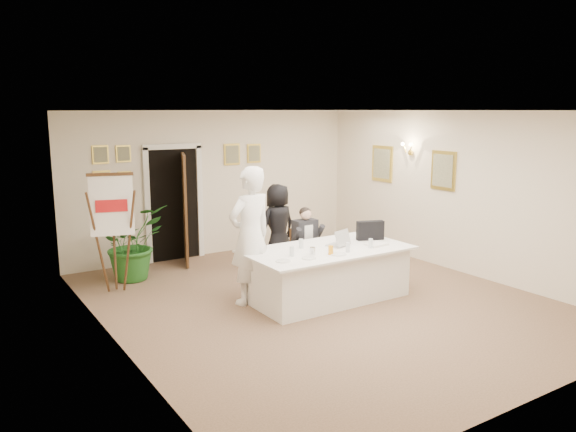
# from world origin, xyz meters

# --- Properties ---
(floor) EXTENTS (7.00, 7.00, 0.00)m
(floor) POSITION_xyz_m (0.00, 0.00, 0.00)
(floor) COLOR brown
(floor) RESTS_ON ground
(ceiling) EXTENTS (6.00, 7.00, 0.02)m
(ceiling) POSITION_xyz_m (0.00, 0.00, 2.80)
(ceiling) COLOR white
(ceiling) RESTS_ON wall_back
(wall_back) EXTENTS (6.00, 0.10, 2.80)m
(wall_back) POSITION_xyz_m (0.00, 3.50, 1.40)
(wall_back) COLOR beige
(wall_back) RESTS_ON floor
(wall_front) EXTENTS (6.00, 0.10, 2.80)m
(wall_front) POSITION_xyz_m (0.00, -3.50, 1.40)
(wall_front) COLOR beige
(wall_front) RESTS_ON floor
(wall_left) EXTENTS (0.10, 7.00, 2.80)m
(wall_left) POSITION_xyz_m (-3.00, 0.00, 1.40)
(wall_left) COLOR beige
(wall_left) RESTS_ON floor
(wall_right) EXTENTS (0.10, 7.00, 2.80)m
(wall_right) POSITION_xyz_m (3.00, 0.00, 1.40)
(wall_right) COLOR beige
(wall_right) RESTS_ON floor
(doorway) EXTENTS (1.14, 0.86, 2.20)m
(doorway) POSITION_xyz_m (-0.88, 3.32, 1.04)
(doorway) COLOR black
(doorway) RESTS_ON floor
(pictures_back_wall) EXTENTS (3.40, 0.06, 0.80)m
(pictures_back_wall) POSITION_xyz_m (-0.80, 3.47, 1.85)
(pictures_back_wall) COLOR gold
(pictures_back_wall) RESTS_ON wall_back
(pictures_right_wall) EXTENTS (0.06, 2.20, 0.80)m
(pictures_right_wall) POSITION_xyz_m (2.97, 1.20, 1.75)
(pictures_right_wall) COLOR gold
(pictures_right_wall) RESTS_ON wall_right
(wall_sconce) EXTENTS (0.20, 0.30, 0.24)m
(wall_sconce) POSITION_xyz_m (2.90, 1.20, 2.10)
(wall_sconce) COLOR gold
(wall_sconce) RESTS_ON wall_right
(conference_table) EXTENTS (2.49, 1.33, 0.78)m
(conference_table) POSITION_xyz_m (0.16, 0.06, 0.39)
(conference_table) COLOR white
(conference_table) RESTS_ON floor
(seated_man) EXTENTS (0.61, 0.64, 1.26)m
(seated_man) POSITION_xyz_m (0.39, 0.93, 0.63)
(seated_man) COLOR black
(seated_man) RESTS_ON floor
(flip_chart) EXTENTS (0.67, 0.49, 1.84)m
(flip_chart) POSITION_xyz_m (-2.44, 2.06, 0.85)
(flip_chart) COLOR #392712
(flip_chart) RESTS_ON floor
(standing_man) EXTENTS (0.82, 0.61, 2.03)m
(standing_man) POSITION_xyz_m (-0.90, 0.50, 1.01)
(standing_man) COLOR white
(standing_man) RESTS_ON floor
(standing_woman) EXTENTS (0.80, 0.59, 1.51)m
(standing_woman) POSITION_xyz_m (0.50, 2.00, 0.75)
(standing_woman) COLOR black
(standing_woman) RESTS_ON floor
(potted_palm) EXTENTS (1.43, 1.36, 1.24)m
(potted_palm) POSITION_xyz_m (-2.00, 2.63, 0.62)
(potted_palm) COLOR #215E1F
(potted_palm) RESTS_ON floor
(laptop) EXTENTS (0.43, 0.45, 0.28)m
(laptop) POSITION_xyz_m (0.41, 0.13, 0.91)
(laptop) COLOR #B7BABC
(laptop) RESTS_ON conference_table
(laptop_bag) EXTENTS (0.45, 0.26, 0.30)m
(laptop_bag) POSITION_xyz_m (1.08, 0.15, 0.93)
(laptop_bag) COLOR black
(laptop_bag) RESTS_ON conference_table
(paper_stack) EXTENTS (0.34, 0.24, 0.03)m
(paper_stack) POSITION_xyz_m (0.90, -0.20, 0.79)
(paper_stack) COLOR white
(paper_stack) RESTS_ON conference_table
(plate_left) EXTENTS (0.25, 0.25, 0.01)m
(plate_left) POSITION_xyz_m (-0.79, -0.22, 0.78)
(plate_left) COLOR white
(plate_left) RESTS_ON conference_table
(plate_mid) EXTENTS (0.22, 0.22, 0.01)m
(plate_mid) POSITION_xyz_m (-0.41, -0.28, 0.78)
(plate_mid) COLOR white
(plate_mid) RESTS_ON conference_table
(plate_near) EXTENTS (0.25, 0.25, 0.01)m
(plate_near) POSITION_xyz_m (0.07, -0.32, 0.78)
(plate_near) COLOR white
(plate_near) RESTS_ON conference_table
(glass_a) EXTENTS (0.08, 0.08, 0.14)m
(glass_a) POSITION_xyz_m (-0.53, -0.03, 0.84)
(glass_a) COLOR silver
(glass_a) RESTS_ON conference_table
(glass_b) EXTENTS (0.07, 0.07, 0.14)m
(glass_b) POSITION_xyz_m (0.28, -0.28, 0.84)
(glass_b) COLOR silver
(glass_b) RESTS_ON conference_table
(glass_c) EXTENTS (0.06, 0.06, 0.14)m
(glass_c) POSITION_xyz_m (0.73, -0.27, 0.84)
(glass_c) COLOR silver
(glass_c) RESTS_ON conference_table
(glass_d) EXTENTS (0.08, 0.08, 0.14)m
(glass_d) POSITION_xyz_m (-0.16, 0.28, 0.84)
(glass_d) COLOR silver
(glass_d) RESTS_ON conference_table
(oj_glass) EXTENTS (0.09, 0.09, 0.13)m
(oj_glass) POSITION_xyz_m (-0.02, -0.27, 0.84)
(oj_glass) COLOR orange
(oj_glass) RESTS_ON conference_table
(steel_jug) EXTENTS (0.10, 0.10, 0.11)m
(steel_jug) POSITION_xyz_m (-0.25, -0.14, 0.83)
(steel_jug) COLOR silver
(steel_jug) RESTS_ON conference_table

